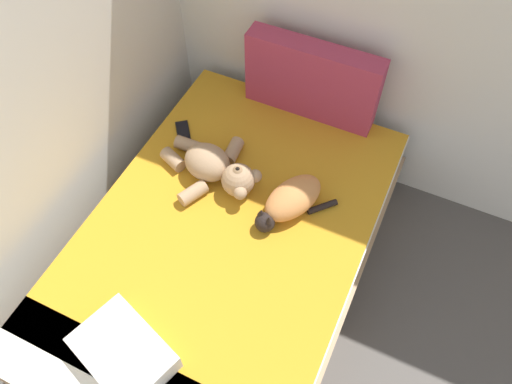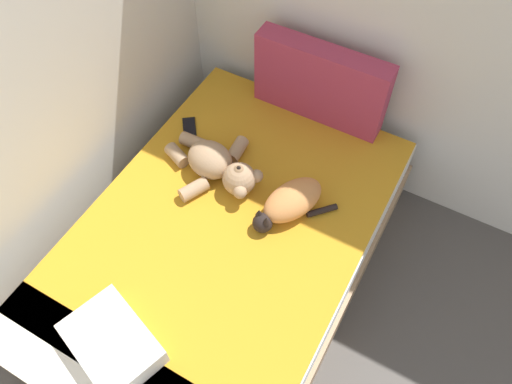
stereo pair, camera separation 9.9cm
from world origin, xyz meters
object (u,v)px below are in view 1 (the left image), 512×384
object	(u,v)px
cat	(290,200)
teddy_bear	(216,168)
cell_phone	(183,131)
bed	(228,256)
throw_pillow	(124,353)
patterned_cushion	(312,80)

from	to	relation	value
cat	teddy_bear	bearing A→B (deg)	177.28
cat	cell_phone	distance (m)	0.79
bed	teddy_bear	xyz separation A→B (m)	(-0.19, 0.26, 0.35)
cell_phone	throw_pillow	xyz separation A→B (m)	(0.42, -1.20, 0.05)
throw_pillow	cell_phone	bearing A→B (deg)	109.32
teddy_bear	throw_pillow	distance (m)	1.00
cell_phone	cat	bearing A→B (deg)	-16.86
cat	teddy_bear	xyz separation A→B (m)	(-0.42, 0.02, 0.01)
bed	teddy_bear	distance (m)	0.48
cell_phone	bed	bearing A→B (deg)	-42.57
patterned_cushion	cell_phone	distance (m)	0.77
patterned_cushion	cat	world-z (taller)	patterned_cushion
bed	cat	distance (m)	0.49
patterned_cushion	cat	bearing A→B (deg)	-76.18
patterned_cushion	cat	distance (m)	0.73
bed	throw_pillow	xyz separation A→B (m)	(-0.09, -0.73, 0.33)
patterned_cushion	cell_phone	bearing A→B (deg)	-141.53
cat	throw_pillow	world-z (taller)	cat
patterned_cushion	throw_pillow	xyz separation A→B (m)	(-0.16, -1.67, -0.17)
bed	patterned_cushion	size ratio (longest dim) A/B	2.72
cat	throw_pillow	bearing A→B (deg)	-108.61
teddy_bear	cell_phone	world-z (taller)	teddy_bear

